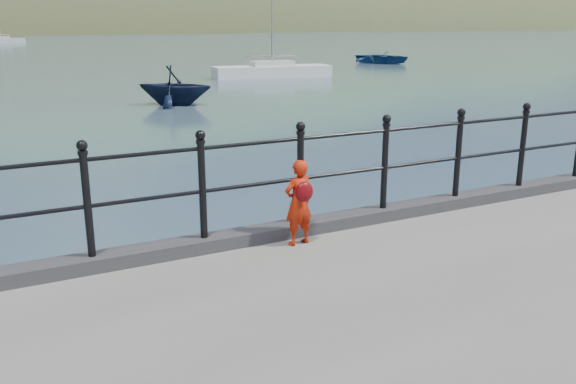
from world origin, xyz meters
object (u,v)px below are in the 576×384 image
child (299,202)px  sailboat_near (272,72)px  launch_blue (383,57)px  railing (253,172)px  sailboat_deep (1,41)px  launch_navy (175,85)px

child → sailboat_near: (13.76, 29.20, -1.16)m
launch_blue → sailboat_near: bearing=-174.2°
railing → launch_blue: 45.55m
launch_blue → sailboat_deep: (-25.61, 64.93, -0.15)m
sailboat_near → launch_blue: bearing=35.7°
launch_blue → child: bearing=-148.8°
sailboat_near → railing: bearing=-108.2°
railing → sailboat_near: size_ratio=1.82×
railing → launch_blue: railing is taller
child → launch_navy: 19.82m
launch_blue → launch_navy: (-22.96, -17.06, 0.33)m
railing → child: size_ratio=18.46×
child → sailboat_near: size_ratio=0.10×
child → launch_blue: (27.41, 36.36, -1.01)m
child → sailboat_deep: size_ratio=0.10×
railing → child: 0.61m
railing → launch_navy: (4.87, 18.99, -1.00)m
launch_navy → railing: bearing=-154.9°
launch_blue → sailboat_deep: 69.80m
child → launch_navy: bearing=-110.7°
launch_navy → sailboat_deep: (-2.66, 81.99, -0.48)m
child → launch_navy: (4.45, 19.30, -0.67)m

